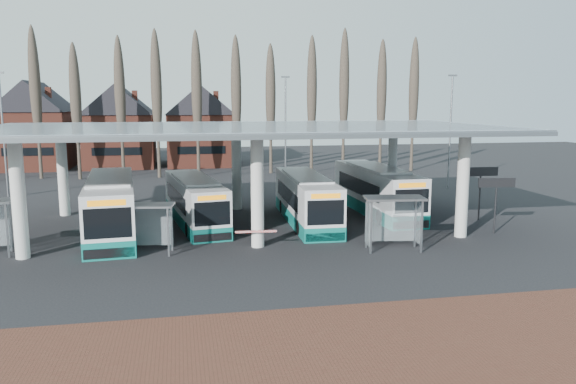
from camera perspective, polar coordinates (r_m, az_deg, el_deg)
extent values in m
plane|color=black|center=(28.48, -2.39, -6.82)|extent=(140.00, 140.00, 0.00)
cube|color=#4F2D1F|center=(17.47, 3.82, -17.53)|extent=(70.00, 10.00, 0.03)
cylinder|color=silver|center=(31.00, -25.68, -0.73)|extent=(0.70, 0.70, 6.00)
cylinder|color=silver|center=(41.62, -21.92, 1.85)|extent=(0.70, 0.70, 6.00)
cylinder|color=silver|center=(30.24, -3.13, -0.05)|extent=(0.70, 0.70, 6.00)
cylinder|color=silver|center=(41.06, -5.25, 2.39)|extent=(0.70, 0.70, 6.00)
cylinder|color=silver|center=(33.99, 17.33, 0.58)|extent=(0.70, 0.70, 6.00)
cylinder|color=silver|center=(43.90, 10.55, 2.71)|extent=(0.70, 0.70, 6.00)
cube|color=gray|center=(35.33, -4.41, 6.58)|extent=(32.00, 16.00, 0.12)
cube|color=silver|center=(35.33, -4.42, 6.69)|extent=(31.50, 15.50, 0.04)
cone|color=#473D33|center=(61.66, -24.30, 7.86)|extent=(0.36, 0.36, 14.50)
ellipsoid|color=#473D33|center=(61.67, -24.41, 9.47)|extent=(1.10, 1.10, 11.02)
cone|color=#473D33|center=(60.88, -20.60, 8.08)|extent=(0.36, 0.36, 14.50)
ellipsoid|color=#473D33|center=(60.89, -20.70, 9.71)|extent=(1.10, 1.10, 11.02)
cone|color=#473D33|center=(60.36, -16.82, 8.27)|extent=(0.36, 0.36, 14.50)
ellipsoid|color=#473D33|center=(60.37, -16.90, 9.92)|extent=(1.10, 1.10, 11.02)
cone|color=#473D33|center=(60.10, -12.98, 8.42)|extent=(0.36, 0.36, 14.50)
ellipsoid|color=#473D33|center=(60.10, -13.04, 10.08)|extent=(1.10, 1.10, 11.02)
cone|color=#473D33|center=(60.10, -9.13, 8.54)|extent=(0.36, 0.36, 14.50)
ellipsoid|color=#473D33|center=(60.11, -9.17, 10.20)|extent=(1.10, 1.10, 11.02)
cone|color=#473D33|center=(60.37, -5.29, 8.62)|extent=(0.36, 0.36, 14.50)
ellipsoid|color=#473D33|center=(60.38, -5.32, 10.27)|extent=(1.10, 1.10, 11.02)
cone|color=#473D33|center=(60.90, -1.50, 8.66)|extent=(0.36, 0.36, 14.50)
ellipsoid|color=#473D33|center=(60.91, -1.51, 10.30)|extent=(1.10, 1.10, 11.02)
cone|color=#473D33|center=(61.69, 2.21, 8.66)|extent=(0.36, 0.36, 14.50)
ellipsoid|color=#473D33|center=(61.70, 2.22, 10.28)|extent=(1.10, 1.10, 11.02)
cone|color=#473D33|center=(62.72, 5.81, 8.63)|extent=(0.36, 0.36, 14.50)
ellipsoid|color=#473D33|center=(62.73, 5.84, 10.22)|extent=(1.10, 1.10, 11.02)
cone|color=#473D33|center=(63.99, 9.28, 8.57)|extent=(0.36, 0.36, 14.50)
ellipsoid|color=#473D33|center=(63.99, 9.32, 10.13)|extent=(1.10, 1.10, 11.02)
cone|color=#473D33|center=(65.47, 12.60, 8.49)|extent=(0.36, 0.36, 14.50)
ellipsoid|color=#473D33|center=(65.48, 12.66, 10.01)|extent=(1.10, 1.10, 11.02)
cube|color=brown|center=(73.07, -24.07, 5.02)|extent=(8.00, 10.00, 7.00)
pyramid|color=black|center=(72.99, -24.44, 10.50)|extent=(8.30, 10.30, 3.50)
cube|color=brown|center=(71.54, -16.61, 5.36)|extent=(8.00, 10.00, 7.00)
pyramid|color=black|center=(71.45, -16.88, 10.97)|extent=(8.30, 10.30, 3.50)
cube|color=brown|center=(71.24, -8.95, 5.62)|extent=(8.00, 10.00, 7.00)
pyramid|color=black|center=(71.16, -9.10, 11.25)|extent=(8.30, 10.30, 3.50)
cylinder|color=slate|center=(51.09, -26.92, 5.03)|extent=(0.16, 0.16, 10.00)
cylinder|color=slate|center=(54.08, -0.26, 6.20)|extent=(0.16, 0.16, 10.00)
cube|color=slate|center=(54.05, -0.26, 11.61)|extent=(0.80, 0.15, 0.15)
cylinder|color=slate|center=(52.93, 16.14, 5.77)|extent=(0.16, 0.16, 10.00)
cube|color=slate|center=(52.90, 16.40, 11.29)|extent=(0.80, 0.15, 0.15)
cube|color=silver|center=(35.21, -17.57, -1.06)|extent=(3.68, 12.44, 2.86)
cube|color=#0D6960|center=(35.47, -17.46, -3.26)|extent=(3.70, 12.46, 0.92)
cube|color=silver|center=(34.98, -17.68, 1.32)|extent=(2.98, 7.53, 0.18)
cube|color=black|center=(35.69, -17.55, -0.76)|extent=(3.41, 9.03, 1.12)
cube|color=black|center=(29.20, -17.84, -3.04)|extent=(2.29, 0.26, 1.53)
cube|color=black|center=(41.22, -17.38, 0.55)|extent=(2.21, 0.26, 1.23)
cube|color=orange|center=(29.01, -17.94, -1.07)|extent=(1.82, 0.21, 0.31)
cube|color=black|center=(29.56, -17.70, -5.94)|extent=(2.47, 0.30, 0.51)
cylinder|color=black|center=(31.74, -19.74, -4.77)|extent=(0.37, 1.00, 0.98)
cylinder|color=black|center=(31.66, -15.47, -4.59)|extent=(0.37, 1.00, 0.98)
cylinder|color=black|center=(39.02, -19.08, -2.18)|extent=(0.37, 1.00, 0.98)
cylinder|color=black|center=(38.95, -15.61, -2.03)|extent=(0.37, 1.00, 0.98)
cube|color=silver|center=(36.73, -9.45, -0.68)|extent=(3.90, 11.04, 2.52)
cube|color=#0D6960|center=(36.96, -9.40, -2.54)|extent=(3.92, 11.06, 0.81)
cube|color=silver|center=(36.53, -9.50, 1.34)|extent=(3.02, 6.73, 0.16)
cube|color=black|center=(37.15, -9.58, -0.43)|extent=(3.48, 8.05, 0.99)
cube|color=black|center=(31.52, -7.70, -2.20)|extent=(2.01, 0.36, 1.35)
cube|color=black|center=(41.97, -10.77, 0.64)|extent=(1.94, 0.35, 1.08)
cube|color=orange|center=(31.36, -7.74, -0.59)|extent=(1.60, 0.29, 0.27)
cube|color=black|center=(31.82, -7.65, -4.58)|extent=(2.17, 0.40, 0.45)
cylinder|color=black|center=(33.48, -10.10, -3.75)|extent=(0.38, 0.89, 0.87)
cylinder|color=black|center=(33.87, -6.62, -3.51)|extent=(0.38, 0.89, 0.87)
cylinder|color=black|center=(39.85, -11.69, -1.71)|extent=(0.38, 0.89, 0.87)
cylinder|color=black|center=(40.18, -8.75, -1.54)|extent=(0.38, 0.89, 0.87)
cube|color=silver|center=(36.69, 1.86, -0.47)|extent=(2.71, 11.29, 2.62)
cube|color=#0D6960|center=(36.92, 1.85, -2.41)|extent=(2.73, 11.31, 0.84)
cube|color=silver|center=(36.48, 1.87, 1.63)|extent=(2.34, 6.80, 0.17)
cube|color=black|center=(37.13, 1.72, -0.21)|extent=(2.66, 8.15, 1.03)
cube|color=black|center=(31.30, 3.84, -2.10)|extent=(2.10, 0.12, 1.40)
cube|color=black|center=(42.11, 0.38, 0.92)|extent=(2.03, 0.11, 1.12)
cube|color=orange|center=(31.13, 3.86, -0.41)|extent=(1.67, 0.10, 0.28)
cube|color=black|center=(31.62, 3.81, -4.59)|extent=(2.27, 0.14, 0.47)
cylinder|color=black|center=(33.31, 1.21, -3.64)|extent=(0.29, 0.91, 0.90)
cylinder|color=black|center=(33.76, 4.82, -3.50)|extent=(0.29, 0.91, 0.90)
cylinder|color=black|center=(39.90, -0.59, -1.48)|extent=(0.29, 0.91, 0.90)
cylinder|color=black|center=(40.28, 2.46, -1.39)|extent=(0.29, 0.91, 0.90)
cube|color=silver|center=(40.43, 8.98, 0.45)|extent=(2.79, 11.88, 2.76)
cube|color=#0D6960|center=(40.65, 8.93, -1.40)|extent=(2.81, 11.90, 0.89)
cube|color=silver|center=(40.24, 9.03, 2.46)|extent=(2.43, 7.15, 0.18)
cube|color=black|center=(40.87, 8.73, 0.69)|extent=(2.75, 8.57, 1.08)
cube|color=black|center=(35.07, 12.46, -0.91)|extent=(2.21, 0.11, 1.48)
cube|color=black|center=(45.90, 6.32, 1.68)|extent=(2.14, 0.11, 1.18)
cube|color=orange|center=(34.91, 12.52, 0.68)|extent=(1.76, 0.09, 0.30)
cube|color=black|center=(35.36, 12.37, -3.27)|extent=(2.39, 0.13, 0.49)
cylinder|color=black|center=(36.82, 9.38, -2.48)|extent=(0.30, 0.95, 0.95)
cylinder|color=black|center=(37.71, 12.60, -2.30)|extent=(0.30, 0.95, 0.95)
cylinder|color=black|center=(43.46, 5.89, -0.61)|extent=(0.30, 0.95, 0.95)
cylinder|color=black|center=(44.22, 8.70, -0.50)|extent=(0.30, 0.95, 0.95)
cube|color=gray|center=(31.72, -26.65, -3.54)|extent=(0.10, 0.10, 2.79)
cube|color=gray|center=(32.92, -26.43, -3.09)|extent=(0.10, 0.10, 2.79)
cube|color=silver|center=(32.30, -26.44, -3.21)|extent=(0.25, 1.22, 2.23)
cube|color=gray|center=(29.77, -16.69, -3.99)|extent=(0.09, 0.09, 2.52)
cube|color=gray|center=(29.26, -12.08, -4.03)|extent=(0.09, 0.09, 2.52)
cube|color=gray|center=(30.82, -16.19, -3.52)|extent=(0.09, 0.09, 2.52)
cube|color=gray|center=(30.33, -11.73, -3.55)|extent=(0.09, 0.09, 2.52)
cube|color=gray|center=(29.76, -14.29, -1.31)|extent=(3.01, 1.82, 0.10)
cube|color=silver|center=(30.59, -13.96, -3.43)|extent=(2.40, 0.40, 2.02)
cube|color=silver|center=(30.29, -16.53, -3.66)|extent=(0.21, 1.10, 2.02)
cube|color=silver|center=(29.77, -11.81, -3.69)|extent=(0.21, 1.10, 2.02)
cube|color=gray|center=(29.43, 8.43, -3.60)|extent=(0.10, 0.10, 2.77)
cube|color=gray|center=(30.06, 13.43, -3.48)|extent=(0.10, 0.10, 2.77)
cube|color=gray|center=(30.60, 7.99, -3.09)|extent=(0.10, 0.10, 2.77)
cube|color=gray|center=(31.21, 12.80, -2.99)|extent=(0.10, 0.10, 2.77)
cube|color=gray|center=(30.02, 10.76, -0.60)|extent=(3.29, 1.98, 0.11)
cube|color=silver|center=(30.92, 10.40, -2.92)|extent=(2.64, 0.42, 2.22)
cube|color=silver|center=(29.99, 8.10, -3.24)|extent=(0.22, 1.21, 2.22)
cube|color=silver|center=(30.64, 13.21, -3.13)|extent=(0.22, 1.21, 2.22)
cylinder|color=black|center=(35.78, 20.32, -1.37)|extent=(0.10, 0.10, 3.28)
cube|color=black|center=(35.55, 20.45, 0.90)|extent=(2.26, 0.36, 0.56)
cylinder|color=black|center=(39.40, 18.90, -0.22)|extent=(0.11, 0.11, 3.48)
cube|color=black|center=(39.19, 19.01, 1.98)|extent=(2.39, 0.16, 0.60)
cube|color=black|center=(30.72, -3.39, -4.56)|extent=(0.08, 0.08, 1.11)
cube|color=red|center=(30.14, -3.27, -4.03)|extent=(2.23, 0.28, 0.10)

